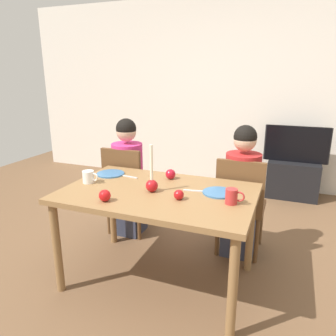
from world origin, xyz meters
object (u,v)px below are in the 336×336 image
Objects in this scene: apple_near_candle at (105,196)px; apple_by_left_plate at (171,174)px; chair_left at (127,186)px; mug_left at (89,177)px; person_right_child at (241,194)px; plate_left at (110,174)px; mug_right at (232,196)px; chair_right at (240,201)px; plate_right at (219,193)px; apple_by_right_mug at (179,195)px; candle_centerpiece at (152,182)px; dining_table at (158,201)px; tv_stand at (292,179)px; person_left_child at (128,179)px; tv at (297,144)px.

apple_near_candle is 0.65m from apple_by_left_plate.
mug_left is (0.02, -0.64, 0.29)m from chair_left.
person_right_child is 14.41× the size of apple_near_candle.
plate_left is 1.82× the size of mug_right.
chair_right reaches higher than mug_left.
apple_by_right_mug is at bearing -136.83° from plate_right.
candle_centerpiece reaches higher than mug_left.
dining_table is 10.49× the size of mug_left.
mug_left is (-0.54, 0.00, -0.02)m from candle_centerpiece.
chair_left is at bearing 138.19° from apple_by_right_mug.
chair_left is 1.35m from mug_right.
candle_centerpiece is 2.62× the size of mug_left.
apple_near_candle is at bearing -129.06° from person_right_child.
apple_near_candle is (0.34, -0.92, 0.28)m from chair_left.
dining_table is at bearing 2.80° from mug_left.
candle_centerpiece is 4.29× the size of apple_near_candle.
chair_right reaches higher than mug_right.
dining_table reaches higher than tv_stand.
chair_right is 1.77m from tv_stand.
chair_right is (1.11, 0.00, 0.00)m from chair_left.
person_left_child reaches higher than candle_centerpiece.
plate_right is (0.43, 0.11, 0.09)m from dining_table.
chair_right is 1.30m from mug_left.
mug_left is at bearing 179.96° from candle_centerpiece.
mug_left is (-0.58, -0.03, 0.13)m from dining_table.
candle_centerpiece is 4.27× the size of apple_by_left_plate.
chair_left reaches higher than tv_stand.
dining_table is 17.11× the size of apple_by_left_plate.
tv_stand is 0.81× the size of tv.
tv reaches higher than apple_near_candle.
apple_by_left_plate is (-0.01, 0.29, 0.12)m from dining_table.
mug_right is (0.12, -0.16, 0.05)m from plate_right.
apple_near_candle is (-1.20, -2.61, 0.08)m from tv.
apple_by_left_plate is (0.58, -0.35, 0.22)m from person_left_child.
plate_left is at bearing 173.49° from plate_right.
candle_centerpiece is 4.97× the size of apple_by_right_mug.
apple_near_candle and apple_by_left_plate have the same top height.
candle_centerpiece is (-0.98, -2.33, 0.11)m from tv.
candle_centerpiece is at bearing -131.02° from chair_right.
apple_near_candle is at bearing -111.87° from apple_by_left_plate.
tv_stand is (1.54, 1.69, -0.27)m from chair_left.
chair_left is 1.00× the size of chair_right.
chair_left is 3.85× the size of plate_left.
candle_centerpiece is at bearing -0.04° from mug_left.
chair_right reaches higher than apple_by_right_mug.
plate_right is 0.32m from apple_by_right_mug.
apple_by_left_plate is at bearing 7.76° from plate_left.
person_left_child is 14.41× the size of apple_near_candle.
chair_left is at bearing -132.33° from tv_stand.
chair_right is (0.52, 0.61, -0.15)m from dining_table.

